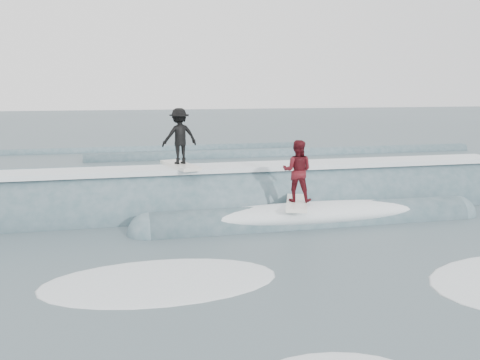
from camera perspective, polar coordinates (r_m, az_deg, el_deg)
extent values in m
plane|color=#374B50|center=(11.11, 6.04, -9.80)|extent=(160.00, 160.00, 0.00)
cylinder|color=#39565F|center=(16.48, -0.83, -3.19)|extent=(21.99, 2.50, 2.50)
cylinder|color=#39565F|center=(14.96, 7.84, -4.64)|extent=(9.00, 1.13, 1.13)
sphere|color=#39565F|center=(13.98, -9.66, -5.73)|extent=(1.13, 1.13, 1.13)
sphere|color=#39565F|center=(17.11, 22.02, -3.43)|extent=(1.13, 1.13, 1.13)
cube|color=white|center=(16.23, -0.84, 1.36)|extent=(18.00, 1.30, 0.14)
ellipsoid|color=white|center=(14.89, 7.87, -3.52)|extent=(7.60, 1.30, 0.60)
cube|color=silver|center=(15.94, -6.41, 1.57)|extent=(1.00, 2.07, 0.10)
imported|color=black|center=(15.84, -6.47, 4.68)|extent=(1.17, 0.83, 1.64)
cube|color=white|center=(14.65, 6.07, -2.44)|extent=(1.21, 2.07, 0.10)
imported|color=#500F15|center=(14.48, 6.14, 0.98)|extent=(1.01, 0.92, 1.67)
ellipsoid|color=white|center=(10.72, -8.48, -10.61)|extent=(3.71, 2.53, 0.10)
cylinder|color=#39565F|center=(29.70, 5.33, 2.65)|extent=(22.00, 0.80, 0.80)
cylinder|color=#39565F|center=(32.04, -13.27, 2.96)|extent=(22.00, 0.60, 0.60)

